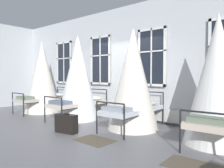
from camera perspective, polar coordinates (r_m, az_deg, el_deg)
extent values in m
plane|color=slate|center=(6.14, -4.13, -10.59)|extent=(20.08, 20.08, 0.00)
cube|color=silver|center=(7.08, 3.63, 5.73)|extent=(11.04, 0.10, 3.59)
cube|color=black|center=(9.12, -12.55, 5.53)|extent=(0.91, 0.02, 1.70)
cube|color=silver|center=(9.10, -12.51, 0.42)|extent=(0.91, 0.06, 0.07)
cube|color=silver|center=(9.20, -12.59, 10.59)|extent=(0.91, 0.06, 0.07)
cube|color=silver|center=(9.45, -14.13, 5.40)|extent=(0.07, 0.06, 1.70)
cube|color=silver|center=(8.79, -10.85, 5.67)|extent=(0.07, 0.06, 1.70)
cube|color=silver|center=(9.12, -12.55, 5.53)|extent=(0.04, 0.06, 1.70)
cube|color=silver|center=(9.13, -12.56, 6.60)|extent=(0.91, 0.06, 0.04)
cube|color=black|center=(7.63, -3.07, 6.25)|extent=(0.91, 0.02, 1.70)
cube|color=silver|center=(7.62, -3.06, 0.14)|extent=(0.91, 0.06, 0.07)
cube|color=silver|center=(7.73, -3.08, 12.27)|extent=(0.91, 0.06, 0.07)
cube|color=silver|center=(7.92, -5.33, 6.09)|extent=(0.07, 0.06, 1.70)
cube|color=silver|center=(7.36, -0.64, 6.41)|extent=(0.07, 0.06, 1.70)
cube|color=silver|center=(7.63, -3.07, 6.25)|extent=(0.04, 0.06, 1.70)
cube|color=silver|center=(7.65, -3.07, 7.52)|extent=(0.91, 0.06, 0.04)
cube|color=black|center=(6.45, 10.42, 6.97)|extent=(0.91, 0.02, 1.70)
cube|color=silver|center=(6.43, 10.37, -0.27)|extent=(0.91, 0.06, 0.07)
cube|color=silver|center=(6.57, 10.47, 14.06)|extent=(0.91, 0.06, 0.07)
cube|color=silver|center=(6.66, 7.23, 6.83)|extent=(0.07, 0.06, 1.70)
cube|color=silver|center=(6.26, 13.82, 7.09)|extent=(0.07, 0.06, 1.70)
cube|color=silver|center=(6.45, 10.42, 6.97)|extent=(0.04, 0.06, 1.70)
cube|color=silver|center=(6.47, 10.43, 8.47)|extent=(0.91, 0.06, 0.04)
cube|color=silver|center=(5.85, 24.41, 7.31)|extent=(0.07, 0.06, 1.70)
cube|color=silver|center=(7.04, 2.98, -6.87)|extent=(6.67, 0.10, 0.36)
cylinder|color=black|center=(9.35, -14.22, -3.50)|extent=(0.04, 0.04, 0.89)
cylinder|color=black|center=(8.72, -11.25, -3.87)|extent=(0.04, 0.04, 0.89)
cylinder|color=black|center=(8.42, -24.78, -4.69)|extent=(0.04, 0.04, 0.76)
cylinder|color=black|center=(7.72, -22.35, -5.26)|extent=(0.04, 0.04, 0.76)
cylinder|color=black|center=(8.84, -19.22, -3.97)|extent=(0.07, 1.88, 0.03)
cylinder|color=black|center=(8.18, -16.46, -4.42)|extent=(0.07, 1.88, 0.03)
cylinder|color=black|center=(9.00, -12.81, -0.86)|extent=(0.78, 0.05, 0.03)
cylinder|color=black|center=(8.03, -23.66, -2.28)|extent=(0.78, 0.05, 0.03)
cube|color=#B7B2A3|center=(8.50, -17.90, -3.82)|extent=(0.84, 1.92, 0.11)
ellipsoid|color=silver|center=(8.88, -14.04, -2.72)|extent=(0.61, 0.41, 0.14)
cube|color=slate|center=(8.16, -21.99, -3.38)|extent=(0.65, 0.37, 0.10)
cone|color=silver|center=(8.46, -17.96, 1.95)|extent=(1.30, 1.30, 2.68)
cylinder|color=black|center=(7.81, -5.81, -4.55)|extent=(0.04, 0.04, 0.89)
cylinder|color=black|center=(7.29, -1.41, -5.02)|extent=(0.04, 0.04, 0.89)
cylinder|color=black|center=(6.61, -17.37, -6.42)|extent=(0.04, 0.04, 0.76)
cylinder|color=black|center=(5.99, -13.15, -7.27)|extent=(0.04, 0.04, 0.76)
cylinder|color=black|center=(7.17, -11.10, -5.29)|extent=(0.06, 1.88, 0.03)
cylinder|color=black|center=(6.60, -6.69, -5.91)|extent=(0.06, 1.88, 0.03)
cylinder|color=black|center=(7.50, -3.69, -1.41)|extent=(0.78, 0.04, 0.03)
cylinder|color=black|center=(6.25, -15.40, -3.39)|extent=(0.78, 0.04, 0.03)
cube|color=beige|center=(6.87, -8.99, -5.14)|extent=(0.83, 1.91, 0.11)
ellipsoid|color=silver|center=(7.35, -4.95, -3.67)|extent=(0.61, 0.41, 0.14)
cube|color=slate|center=(6.42, -13.50, -4.75)|extent=(0.65, 0.37, 0.10)
cone|color=white|center=(6.82, -9.03, 1.80)|extent=(1.30, 1.30, 2.63)
cylinder|color=black|center=(6.58, 7.14, -5.80)|extent=(0.04, 0.04, 0.89)
cylinder|color=black|center=(6.22, 13.34, -6.31)|extent=(0.04, 0.04, 0.89)
cylinder|color=black|center=(5.10, -4.04, -8.87)|extent=(0.04, 0.04, 0.76)
cylinder|color=black|center=(4.62, 3.24, -10.03)|extent=(0.04, 0.04, 0.76)
cylinder|color=black|center=(5.81, 2.29, -7.00)|extent=(0.06, 1.88, 0.03)
cylinder|color=black|center=(5.39, 9.06, -7.74)|extent=(0.06, 1.88, 0.03)
cylinder|color=black|center=(6.34, 10.18, -2.08)|extent=(0.78, 0.04, 0.03)
cylinder|color=black|center=(4.79, -0.59, -4.98)|extent=(0.78, 0.04, 0.03)
cube|color=silver|center=(5.58, 5.55, -6.82)|extent=(0.83, 1.92, 0.11)
ellipsoid|color=#B7B2A3|center=(6.16, 9.10, -4.82)|extent=(0.61, 0.41, 0.14)
cube|color=#8C939E|center=(5.01, 1.29, -6.62)|extent=(0.65, 0.37, 0.10)
cone|color=silver|center=(5.52, 5.58, 1.47)|extent=(1.30, 1.30, 2.58)
cylinder|color=black|center=(5.80, 24.09, -7.06)|extent=(0.04, 0.04, 0.89)
cylinder|color=black|center=(4.04, 17.56, -11.90)|extent=(0.04, 0.04, 0.76)
cylinder|color=black|center=(4.91, 21.43, -8.85)|extent=(0.08, 1.88, 0.03)
cylinder|color=black|center=(3.85, 23.11, -6.90)|extent=(0.78, 0.05, 0.03)
cube|color=beige|center=(4.80, 25.96, -8.50)|extent=(0.85, 1.92, 0.11)
ellipsoid|color=silver|center=(5.46, 27.51, -5.93)|extent=(0.61, 0.41, 0.14)
cube|color=slate|center=(4.13, 24.01, -8.71)|extent=(0.65, 0.38, 0.10)
cone|color=white|center=(4.72, 26.12, 1.31)|extent=(1.30, 1.30, 2.61)
cube|color=brown|center=(4.68, -4.62, -14.62)|extent=(0.82, 0.58, 0.01)
cube|color=brown|center=(3.66, 20.39, -19.62)|extent=(0.80, 0.56, 0.01)
cube|color=black|center=(5.33, -11.99, -10.19)|extent=(0.59, 0.30, 0.44)
cube|color=tan|center=(5.40, -11.25, -10.00)|extent=(0.50, 0.10, 0.03)
torus|color=black|center=(5.28, -12.01, -7.70)|extent=(0.17, 0.17, 0.02)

